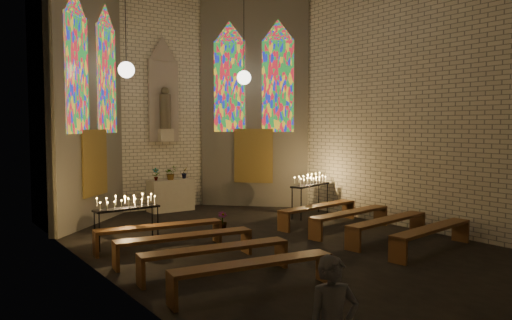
{
  "coord_description": "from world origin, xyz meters",
  "views": [
    {
      "loc": [
        -6.84,
        -8.93,
        2.72
      ],
      "look_at": [
        0.2,
        1.04,
        1.86
      ],
      "focal_mm": 35.0,
      "sensor_mm": 36.0,
      "label": 1
    }
  ],
  "objects_px": {
    "votive_stand_right": "(310,182)",
    "aisle_flower_pot": "(222,221)",
    "votive_stand_left": "(127,205)",
    "altar": "(171,195)"
  },
  "relations": [
    {
      "from": "altar",
      "to": "votive_stand_right",
      "type": "bearing_deg",
      "value": -47.37
    },
    {
      "from": "aisle_flower_pot",
      "to": "votive_stand_left",
      "type": "xyz_separation_m",
      "value": [
        -2.66,
        -0.27,
        0.7
      ]
    },
    {
      "from": "aisle_flower_pot",
      "to": "votive_stand_left",
      "type": "relative_size",
      "value": 0.31
    },
    {
      "from": "aisle_flower_pot",
      "to": "votive_stand_right",
      "type": "height_order",
      "value": "votive_stand_right"
    },
    {
      "from": "aisle_flower_pot",
      "to": "votive_stand_right",
      "type": "relative_size",
      "value": 0.28
    },
    {
      "from": "votive_stand_left",
      "to": "votive_stand_right",
      "type": "xyz_separation_m",
      "value": [
        5.82,
        0.39,
        0.09
      ]
    },
    {
      "from": "votive_stand_right",
      "to": "aisle_flower_pot",
      "type": "bearing_deg",
      "value": 164.64
    },
    {
      "from": "altar",
      "to": "votive_stand_left",
      "type": "distance_m",
      "value": 4.63
    },
    {
      "from": "altar",
      "to": "aisle_flower_pot",
      "type": "xyz_separation_m",
      "value": [
        -0.16,
        -3.38,
        -0.27
      ]
    },
    {
      "from": "aisle_flower_pot",
      "to": "votive_stand_left",
      "type": "distance_m",
      "value": 2.77
    }
  ]
}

